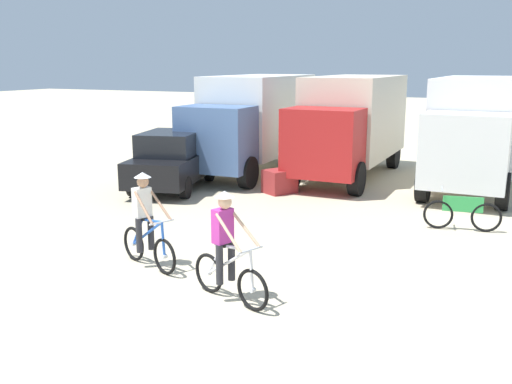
# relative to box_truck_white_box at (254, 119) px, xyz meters

# --- Properties ---
(ground_plane) EXTENTS (120.00, 120.00, 0.00)m
(ground_plane) POSITION_rel_box_truck_white_box_xyz_m (3.66, -11.90, -1.87)
(ground_plane) COLOR beige
(box_truck_white_box) EXTENTS (2.50, 6.79, 3.35)m
(box_truck_white_box) POSITION_rel_box_truck_white_box_xyz_m (0.00, 0.00, 0.00)
(box_truck_white_box) COLOR white
(box_truck_white_box) RESTS_ON ground
(box_truck_cream_rv) EXTENTS (2.43, 6.76, 3.35)m
(box_truck_cream_rv) POSITION_rel_box_truck_white_box_xyz_m (3.35, 0.52, 0.00)
(box_truck_cream_rv) COLOR beige
(box_truck_cream_rv) RESTS_ON ground
(box_truck_avon_van) EXTENTS (2.49, 6.79, 3.35)m
(box_truck_avon_van) POSITION_rel_box_truck_white_box_xyz_m (7.31, 0.49, 0.00)
(box_truck_avon_van) COLOR white
(box_truck_avon_van) RESTS_ON ground
(sedan_parked) EXTENTS (2.72, 4.50, 1.76)m
(sedan_parked) POSITION_rel_box_truck_white_box_xyz_m (-1.03, -3.63, -0.99)
(sedan_parked) COLOR black
(sedan_parked) RESTS_ON ground
(cyclist_orange_shirt) EXTENTS (1.63, 0.77, 1.82)m
(cyclist_orange_shirt) POSITION_rel_box_truck_white_box_xyz_m (2.35, -9.78, -1.03)
(cyclist_orange_shirt) COLOR black
(cyclist_orange_shirt) RESTS_ON ground
(cyclist_cowboy_hat) EXTENTS (1.64, 0.74, 1.82)m
(cyclist_cowboy_hat) POSITION_rel_box_truck_white_box_xyz_m (4.48, -10.56, -1.03)
(cyclist_cowboy_hat) COLOR black
(cyclist_cowboy_hat) RESTS_ON ground
(bicycle_spare) EXTENTS (1.72, 0.50, 0.97)m
(bicycle_spare) POSITION_rel_box_truck_white_box_xyz_m (7.52, -4.72, -1.48)
(bicycle_spare) COLOR black
(bicycle_spare) RESTS_ON ground
(supply_crate) EXTENTS (1.04, 1.10, 0.69)m
(supply_crate) POSITION_rel_box_truck_white_box_xyz_m (2.19, -2.84, -1.53)
(supply_crate) COLOR #9E2D2D
(supply_crate) RESTS_ON ground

